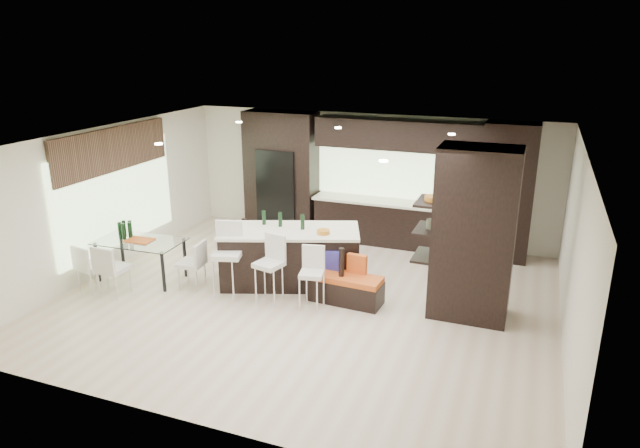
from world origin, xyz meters
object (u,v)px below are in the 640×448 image
at_px(floor_vase, 451,277).
at_px(stool_left, 228,267).
at_px(chair_far, 92,269).
at_px(bench, 345,289).
at_px(stool_mid, 269,276).
at_px(stool_right, 312,285).
at_px(dining_table, 142,260).
at_px(kitchen_island, 289,256).
at_px(chair_near, 113,272).
at_px(chair_end, 191,267).

bearing_deg(floor_vase, stool_left, -167.81).
bearing_deg(chair_far, bench, 26.04).
bearing_deg(bench, stool_mid, -155.53).
height_order(stool_right, chair_far, stool_right).
bearing_deg(stool_left, floor_vase, -4.42).
distance_m(stool_left, dining_table, 1.85).
relative_size(bench, floor_vase, 1.07).
bearing_deg(chair_far, kitchen_island, 37.33).
height_order(stool_mid, bench, stool_mid).
height_order(kitchen_island, floor_vase, floor_vase).
relative_size(kitchen_island, floor_vase, 2.12).
xyz_separation_m(stool_left, floor_vase, (3.59, 0.78, 0.06)).
height_order(stool_right, bench, stool_right).
relative_size(dining_table, chair_near, 1.81).
xyz_separation_m(stool_mid, chair_end, (-1.53, 0.04, -0.07)).
xyz_separation_m(stool_mid, chair_near, (-2.59, -0.70, -0.04)).
xyz_separation_m(stool_left, bench, (1.93, 0.48, -0.28)).
relative_size(stool_left, floor_vase, 0.90).
height_order(stool_mid, dining_table, stool_mid).
relative_size(stool_left, chair_end, 1.32).
bearing_deg(bench, chair_near, -159.49).
bearing_deg(stool_right, bench, 34.10).
relative_size(floor_vase, chair_far, 1.47).
bearing_deg(chair_far, dining_table, 67.54).
height_order(stool_left, chair_far, stool_left).
bearing_deg(stool_right, stool_left, 170.34).
height_order(kitchen_island, chair_end, kitchen_island).
relative_size(stool_mid, chair_end, 1.18).
distance_m(kitchen_island, bench, 1.27).
height_order(bench, dining_table, dining_table).
relative_size(stool_left, stool_mid, 1.12).
bearing_deg(floor_vase, chair_end, -170.74).
height_order(dining_table, chair_far, chair_far).
bearing_deg(kitchen_island, chair_far, -173.84).
height_order(floor_vase, dining_table, floor_vase).
height_order(kitchen_island, stool_mid, kitchen_island).
relative_size(kitchen_island, chair_end, 3.11).
distance_m(stool_mid, chair_end, 1.53).
distance_m(stool_right, chair_end, 2.28).
relative_size(kitchen_island, bench, 1.98).
bearing_deg(chair_near, chair_end, 36.31).
bearing_deg(kitchen_island, stool_mid, -110.12).
height_order(chair_near, chair_end, chair_near).
xyz_separation_m(stool_right, chair_far, (-3.82, -0.70, -0.03)).
bearing_deg(chair_near, bench, 18.37).
relative_size(stool_right, dining_table, 0.55).
bearing_deg(dining_table, chair_far, -125.82).
height_order(stool_mid, floor_vase, floor_vase).
bearing_deg(stool_left, chair_end, 158.72).
distance_m(kitchen_island, dining_table, 2.71).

